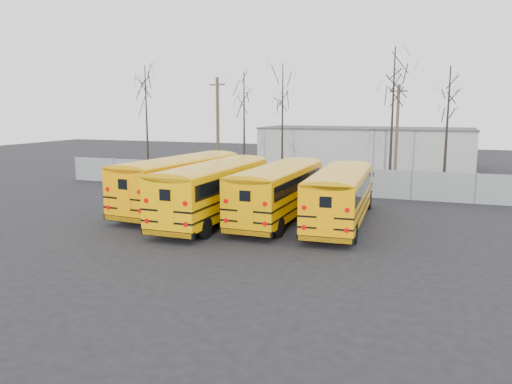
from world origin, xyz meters
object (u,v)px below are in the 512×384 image
at_px(bus_d, 340,192).
at_px(utility_pole_right, 397,132).
at_px(bus_a, 182,178).
at_px(bus_c, 280,187).
at_px(bus_b, 215,186).
at_px(utility_pole_left, 218,130).

height_order(bus_d, utility_pole_right, utility_pole_right).
bearing_deg(bus_a, utility_pole_right, 61.65).
height_order(bus_a, bus_d, bus_a).
distance_m(bus_c, bus_d, 3.39).
height_order(bus_b, utility_pole_right, utility_pole_right).
distance_m(bus_d, utility_pole_right, 17.74).
bearing_deg(bus_d, utility_pole_left, 133.49).
distance_m(bus_a, utility_pole_left, 11.66).
bearing_deg(bus_c, bus_d, -0.08).
bearing_deg(bus_b, utility_pole_right, 67.38).
distance_m(bus_b, bus_d, 6.80).
bearing_deg(bus_d, bus_a, 172.91).
distance_m(bus_a, bus_b, 3.71).
relative_size(bus_a, bus_c, 1.07).
xyz_separation_m(bus_c, utility_pole_left, (-9.07, 11.72, 2.58)).
xyz_separation_m(bus_c, utility_pole_right, (4.72, 17.49, 2.31)).
relative_size(bus_d, utility_pole_right, 1.37).
relative_size(bus_b, utility_pole_right, 1.46).
bearing_deg(utility_pole_right, bus_a, -135.52).
bearing_deg(utility_pole_right, utility_pole_left, -169.32).
distance_m(bus_d, utility_pole_left, 17.34).
xyz_separation_m(bus_a, bus_b, (3.15, -1.95, -0.03)).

